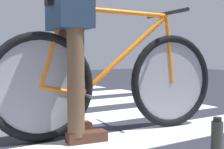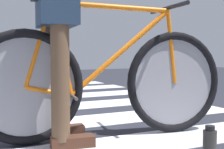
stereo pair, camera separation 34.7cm
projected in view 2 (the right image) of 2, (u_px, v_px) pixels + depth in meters
name	position (u px, v px, depth m)	size (l,w,h in m)	color
bicycle_1_of_2	(105.00, 81.00, 2.07)	(1.73, 0.52, 0.93)	black
cyclist_1_of_2	(57.00, 39.00, 1.96)	(0.36, 0.44, 1.01)	brown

